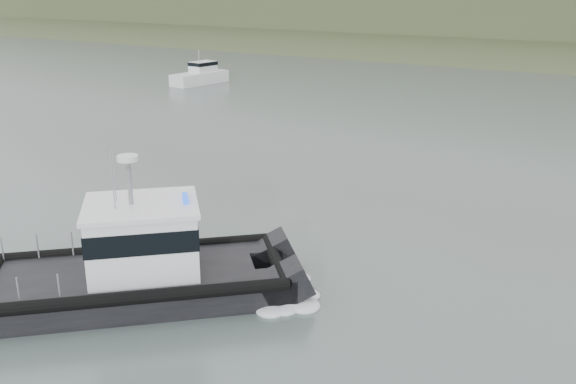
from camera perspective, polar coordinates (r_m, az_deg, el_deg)
name	(u,v)px	position (r m, az deg, el deg)	size (l,w,h in m)	color
ground	(149,335)	(21.75, -12.28, -12.27)	(400.00, 400.00, 0.00)	#47544F
patrol_boat	(135,262)	(23.56, -13.45, -6.10)	(11.07, 10.74, 5.49)	black
motorboat	(201,75)	(72.70, -7.77, 10.26)	(3.17, 7.12, 3.78)	white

